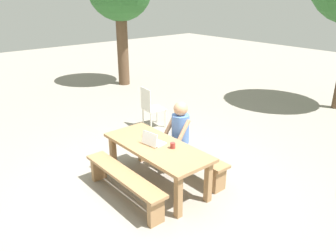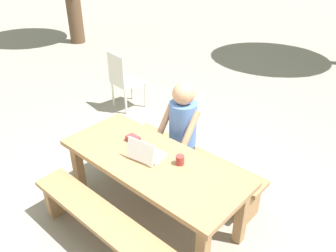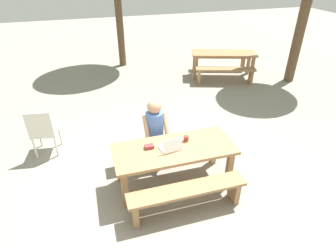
{
  "view_description": "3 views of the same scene",
  "coord_description": "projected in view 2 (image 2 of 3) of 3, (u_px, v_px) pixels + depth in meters",
  "views": [
    {
      "loc": [
        3.69,
        -2.89,
        2.93
      ],
      "look_at": [
        -0.02,
        0.25,
        0.96
      ],
      "focal_mm": 35.65,
      "sensor_mm": 36.0,
      "label": 1
    },
    {
      "loc": [
        1.86,
        -1.86,
        2.63
      ],
      "look_at": [
        -0.02,
        0.25,
        0.96
      ],
      "focal_mm": 36.52,
      "sensor_mm": 36.0,
      "label": 2
    },
    {
      "loc": [
        -1.09,
        -3.34,
        3.25
      ],
      "look_at": [
        -0.02,
        0.25,
        0.96
      ],
      "focal_mm": 29.96,
      "sensor_mm": 36.0,
      "label": 3
    }
  ],
  "objects": [
    {
      "name": "plastic_chair",
      "position": [
        123.0,
        80.0,
        5.44
      ],
      "size": [
        0.5,
        0.5,
        0.94
      ],
      "rotation": [
        0.0,
        0.0,
        2.99
      ],
      "color": "silver",
      "rests_on": "ground"
    },
    {
      "name": "small_pouch",
      "position": [
        133.0,
        139.0,
        3.49
      ],
      "size": [
        0.14,
        0.09,
        0.06
      ],
      "color": "#993338",
      "rests_on": "picnic_table_front"
    },
    {
      "name": "ground_plane",
      "position": [
        154.0,
        214.0,
        3.59
      ],
      "size": [
        30.0,
        30.0,
        0.0
      ],
      "primitive_type": "plane",
      "color": "gray"
    },
    {
      "name": "laptop",
      "position": [
        145.0,
        153.0,
        3.23
      ],
      "size": [
        0.34,
        0.3,
        0.22
      ],
      "rotation": [
        0.0,
        0.0,
        3.29
      ],
      "color": "white",
      "rests_on": "picnic_table_front"
    },
    {
      "name": "bench_near",
      "position": [
        104.0,
        226.0,
        3.02
      ],
      "size": [
        1.73,
        0.3,
        0.44
      ],
      "color": "#9E754C",
      "rests_on": "ground"
    },
    {
      "name": "picnic_table_front",
      "position": [
        152.0,
        168.0,
        3.28
      ],
      "size": [
        1.88,
        0.79,
        0.71
      ],
      "color": "#9E754C",
      "rests_on": "ground"
    },
    {
      "name": "person_seated",
      "position": [
        181.0,
        128.0,
        3.68
      ],
      "size": [
        0.41,
        0.41,
        1.25
      ],
      "color": "#333847",
      "rests_on": "ground"
    },
    {
      "name": "coffee_mug",
      "position": [
        180.0,
        160.0,
        3.15
      ],
      "size": [
        0.08,
        0.08,
        0.09
      ],
      "color": "#99332D",
      "rests_on": "picnic_table_front"
    },
    {
      "name": "bench_far",
      "position": [
        192.0,
        162.0,
        3.83
      ],
      "size": [
        1.73,
        0.3,
        0.44
      ],
      "color": "#9E754C",
      "rests_on": "ground"
    }
  ]
}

